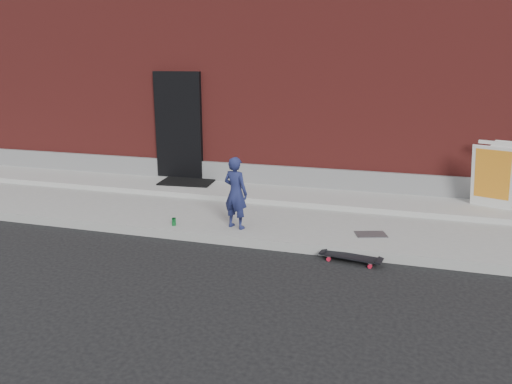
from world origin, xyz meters
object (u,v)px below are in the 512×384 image
(child, at_px, (236,193))
(pizza_sign, at_px, (495,174))
(soda_can, at_px, (174,222))
(skateboard, at_px, (351,257))

(child, distance_m, pizza_sign, 4.61)
(pizza_sign, height_order, soda_can, pizza_sign)
(skateboard, bearing_deg, child, 163.79)
(skateboard, height_order, pizza_sign, pizza_sign)
(skateboard, bearing_deg, soda_can, 172.95)
(soda_can, bearing_deg, pizza_sign, 24.69)
(child, bearing_deg, pizza_sign, -135.44)
(child, xyz_separation_m, skateboard, (1.89, -0.55, -0.65))
(child, distance_m, soda_can, 1.14)
(skateboard, relative_size, soda_can, 6.96)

